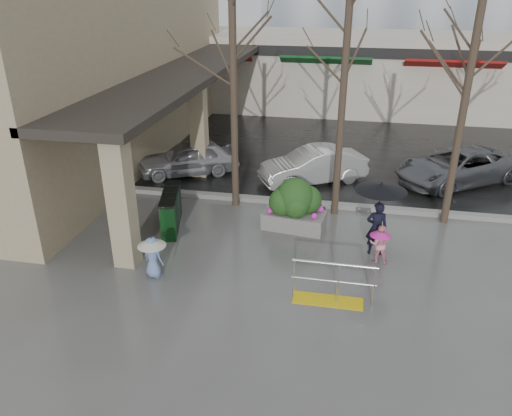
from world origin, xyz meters
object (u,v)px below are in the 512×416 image
(tree_west, at_px, (233,42))
(car_a, at_px, (189,158))
(woman, at_px, (379,207))
(car_b, at_px, (313,166))
(tree_mideast, at_px, (473,57))
(planter, at_px, (295,205))
(handrail, at_px, (331,287))
(car_c, at_px, (457,166))
(news_boxes, at_px, (171,210))
(tree_midwest, at_px, (347,39))
(child_blue, at_px, (152,253))
(child_pink, at_px, (380,242))

(tree_west, height_order, car_a, tree_west)
(woman, height_order, car_b, woman)
(tree_mideast, xyz_separation_m, planter, (-4.42, -1.28, -4.11))
(woman, distance_m, car_a, 8.32)
(handrail, bearing_deg, tree_west, 124.99)
(car_a, xyz_separation_m, car_b, (4.66, 0.04, 0.00))
(handrail, xyz_separation_m, car_c, (3.97, 8.21, 0.25))
(handrail, xyz_separation_m, news_boxes, (-4.86, 2.91, 0.18))
(planter, distance_m, news_boxes, 3.64)
(handrail, xyz_separation_m, woman, (1.02, 2.44, 0.98))
(tree_midwest, xyz_separation_m, car_a, (-5.58, 2.44, -4.60))
(child_blue, height_order, planter, planter)
(child_pink, height_order, news_boxes, news_boxes)
(car_a, bearing_deg, car_c, 69.61)
(tree_midwest, relative_size, planter, 3.68)
(tree_midwest, bearing_deg, news_boxes, -158.04)
(tree_west, xyz_separation_m, planter, (2.08, -1.28, -4.34))
(woman, bearing_deg, tree_west, -32.13)
(child_pink, xyz_separation_m, planter, (-2.38, 1.50, 0.16))
(handrail, bearing_deg, car_b, 98.44)
(child_blue, xyz_separation_m, planter, (3.08, 3.29, 0.08))
(handrail, height_order, car_c, car_c)
(planter, relative_size, car_c, 0.42)
(car_b, bearing_deg, child_blue, -55.04)
(handrail, bearing_deg, child_pink, 61.44)
(child_blue, height_order, car_c, car_c)
(child_blue, bearing_deg, car_a, -61.90)
(woman, distance_m, child_blue, 5.85)
(handrail, bearing_deg, car_c, 64.17)
(news_boxes, bearing_deg, tree_mideast, -0.77)
(car_a, height_order, car_c, same)
(car_a, bearing_deg, tree_west, 18.17)
(tree_midwest, distance_m, car_c, 7.07)
(car_b, bearing_deg, car_a, -119.58)
(car_a, relative_size, car_c, 0.82)
(tree_mideast, distance_m, woman, 4.72)
(handrail, xyz_separation_m, car_a, (-5.74, 7.24, 0.25))
(tree_midwest, bearing_deg, car_b, 110.37)
(handrail, height_order, tree_mideast, tree_mideast)
(woman, relative_size, child_pink, 1.97)
(car_a, bearing_deg, child_blue, -14.99)
(news_boxes, relative_size, car_a, 0.55)
(car_c, bearing_deg, handrail, -59.83)
(child_pink, bearing_deg, news_boxes, -8.83)
(child_pink, bearing_deg, car_a, -37.72)
(child_pink, height_order, planter, planter)
(planter, bearing_deg, child_blue, -133.15)
(child_pink, relative_size, car_c, 0.23)
(child_blue, xyz_separation_m, car_a, (-1.38, 7.00, -0.04))
(planter, xyz_separation_m, car_c, (5.25, 4.69, -0.12))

